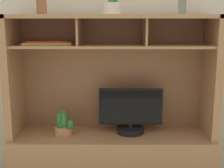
{
  "coord_description": "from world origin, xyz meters",
  "views": [
    {
      "loc": [
        0.02,
        -2.44,
        1.4
      ],
      "look_at": [
        0.0,
        0.0,
        0.89
      ],
      "focal_mm": 49.52,
      "sensor_mm": 36.0,
      "label": 1
    }
  ],
  "objects_px": {
    "potted_fern": "(62,125)",
    "potted_orchid": "(65,126)",
    "diffuser_bottle": "(182,6)",
    "ceramic_vase": "(41,0)",
    "potted_succulent": "(112,3)",
    "magazine_stack_left": "(48,43)",
    "media_console": "(112,138)",
    "tv_monitor": "(131,114)"
  },
  "relations": [
    {
      "from": "magazine_stack_left",
      "to": "diffuser_bottle",
      "type": "height_order",
      "value": "diffuser_bottle"
    },
    {
      "from": "magazine_stack_left",
      "to": "potted_succulent",
      "type": "height_order",
      "value": "potted_succulent"
    },
    {
      "from": "diffuser_bottle",
      "to": "potted_succulent",
      "type": "relative_size",
      "value": 1.38
    },
    {
      "from": "potted_orchid",
      "to": "diffuser_bottle",
      "type": "relative_size",
      "value": 0.66
    },
    {
      "from": "potted_succulent",
      "to": "magazine_stack_left",
      "type": "bearing_deg",
      "value": 175.74
    },
    {
      "from": "media_console",
      "to": "potted_fern",
      "type": "distance_m",
      "value": 0.44
    },
    {
      "from": "tv_monitor",
      "to": "potted_fern",
      "type": "relative_size",
      "value": 2.43
    },
    {
      "from": "magazine_stack_left",
      "to": "ceramic_vase",
      "type": "distance_m",
      "value": 0.33
    },
    {
      "from": "tv_monitor",
      "to": "diffuser_bottle",
      "type": "relative_size",
      "value": 1.69
    },
    {
      "from": "potted_fern",
      "to": "potted_succulent",
      "type": "bearing_deg",
      "value": 4.45
    },
    {
      "from": "tv_monitor",
      "to": "diffuser_bottle",
      "type": "height_order",
      "value": "diffuser_bottle"
    },
    {
      "from": "tv_monitor",
      "to": "magazine_stack_left",
      "type": "bearing_deg",
      "value": 179.83
    },
    {
      "from": "diffuser_bottle",
      "to": "potted_succulent",
      "type": "height_order",
      "value": "diffuser_bottle"
    },
    {
      "from": "diffuser_bottle",
      "to": "ceramic_vase",
      "type": "height_order",
      "value": "diffuser_bottle"
    },
    {
      "from": "potted_fern",
      "to": "potted_orchid",
      "type": "bearing_deg",
      "value": 8.65
    },
    {
      "from": "tv_monitor",
      "to": "potted_fern",
      "type": "xyz_separation_m",
      "value": [
        -0.56,
        -0.07,
        -0.07
      ]
    },
    {
      "from": "ceramic_vase",
      "to": "media_console",
      "type": "bearing_deg",
      "value": 3.36
    },
    {
      "from": "potted_orchid",
      "to": "potted_fern",
      "type": "bearing_deg",
      "value": -171.35
    },
    {
      "from": "potted_orchid",
      "to": "ceramic_vase",
      "type": "relative_size",
      "value": 0.98
    },
    {
      "from": "tv_monitor",
      "to": "potted_succulent",
      "type": "xyz_separation_m",
      "value": [
        -0.16,
        -0.04,
        0.89
      ]
    },
    {
      "from": "tv_monitor",
      "to": "potted_fern",
      "type": "height_order",
      "value": "tv_monitor"
    },
    {
      "from": "potted_orchid",
      "to": "media_console",
      "type": "bearing_deg",
      "value": 8.23
    },
    {
      "from": "magazine_stack_left",
      "to": "diffuser_bottle",
      "type": "distance_m",
      "value": 1.08
    },
    {
      "from": "tv_monitor",
      "to": "diffuser_bottle",
      "type": "bearing_deg",
      "value": -3.34
    },
    {
      "from": "tv_monitor",
      "to": "ceramic_vase",
      "type": "distance_m",
      "value": 1.14
    },
    {
      "from": "tv_monitor",
      "to": "media_console",
      "type": "bearing_deg",
      "value": -177.09
    },
    {
      "from": "media_console",
      "to": "ceramic_vase",
      "type": "height_order",
      "value": "ceramic_vase"
    },
    {
      "from": "potted_orchid",
      "to": "potted_fern",
      "type": "distance_m",
      "value": 0.03
    },
    {
      "from": "tv_monitor",
      "to": "potted_succulent",
      "type": "height_order",
      "value": "potted_succulent"
    },
    {
      "from": "potted_fern",
      "to": "diffuser_bottle",
      "type": "bearing_deg",
      "value": 2.73
    },
    {
      "from": "tv_monitor",
      "to": "potted_orchid",
      "type": "xyz_separation_m",
      "value": [
        -0.54,
        -0.06,
        -0.09
      ]
    },
    {
      "from": "potted_fern",
      "to": "ceramic_vase",
      "type": "xyz_separation_m",
      "value": [
        -0.13,
        0.03,
        0.98
      ]
    },
    {
      "from": "potted_fern",
      "to": "potted_succulent",
      "type": "height_order",
      "value": "potted_succulent"
    },
    {
      "from": "potted_orchid",
      "to": "potted_succulent",
      "type": "bearing_deg",
      "value": 4.14
    },
    {
      "from": "ceramic_vase",
      "to": "potted_orchid",
      "type": "bearing_deg",
      "value": -8.8
    },
    {
      "from": "diffuser_bottle",
      "to": "potted_orchid",
      "type": "bearing_deg",
      "value": -177.46
    },
    {
      "from": "potted_orchid",
      "to": "magazine_stack_left",
      "type": "relative_size",
      "value": 0.53
    },
    {
      "from": "tv_monitor",
      "to": "magazine_stack_left",
      "type": "xyz_separation_m",
      "value": [
        -0.66,
        0.0,
        0.59
      ]
    },
    {
      "from": "potted_fern",
      "to": "magazine_stack_left",
      "type": "bearing_deg",
      "value": 144.14
    },
    {
      "from": "ceramic_vase",
      "to": "magazine_stack_left",
      "type": "bearing_deg",
      "value": 54.23
    },
    {
      "from": "tv_monitor",
      "to": "potted_fern",
      "type": "distance_m",
      "value": 0.57
    },
    {
      "from": "media_console",
      "to": "tv_monitor",
      "type": "relative_size",
      "value": 3.14
    }
  ]
}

